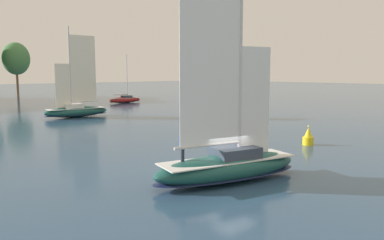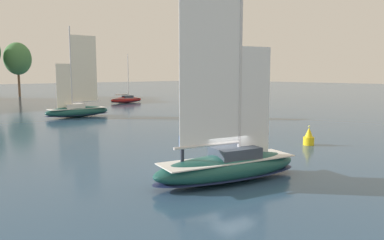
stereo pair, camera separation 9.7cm
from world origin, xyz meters
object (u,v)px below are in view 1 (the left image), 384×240
Objects in this scene: sailboat_moored_mid_channel at (76,110)px; sailboat_moored_far_slip at (125,100)px; tree_shore_center at (16,59)px; sailboat_main at (228,163)px; channel_buoy at (308,137)px.

sailboat_moored_far_slip is at bearing 41.41° from sailboat_moored_mid_channel.
sailboat_main is (-17.05, -86.36, -8.54)m from tree_shore_center.
sailboat_moored_far_slip is at bearing 74.76° from channel_buoy.
channel_buoy is at bearing -92.82° from tree_shore_center.
sailboat_moored_mid_channel is 32.62m from channel_buoy.
tree_shore_center is at bearing 104.29° from sailboat_moored_far_slip.
sailboat_moored_mid_channel is 7.33× the size of channel_buoy.
sailboat_moored_mid_channel is 1.25× the size of sailboat_moored_far_slip.
sailboat_main is 13.15m from channel_buoy.
channel_buoy is (12.91, 2.45, -0.36)m from sailboat_main.
sailboat_moored_far_slip is 50.16m from channel_buoy.
sailboat_main is 1.30× the size of sailboat_moored_far_slip.
sailboat_main is 35.50m from sailboat_moored_mid_channel.
sailboat_moored_mid_channel is 24.48m from sailboat_moored_far_slip.
channel_buoy is at bearing 10.72° from sailboat_main.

